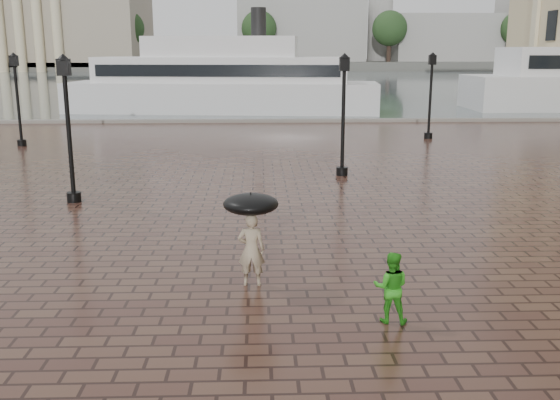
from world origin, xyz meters
name	(u,v)px	position (x,y,z in m)	size (l,w,h in m)	color
ground	(270,344)	(0.00, 0.00, 0.00)	(300.00, 300.00, 0.00)	#3A211A
harbour_water	(260,80)	(0.00, 92.00, 0.00)	(240.00, 240.00, 0.00)	#434F52
quay_edge	(261,122)	(0.00, 32.00, 0.00)	(80.00, 0.60, 0.30)	slate
far_shore	(259,64)	(0.00, 160.00, 1.00)	(300.00, 60.00, 2.00)	#4C4C47
museum	(24,9)	(-55.00, 144.61, 13.91)	(57.00, 32.50, 26.00)	gray
distant_skyline	(452,30)	(48.14, 150.00, 9.45)	(102.50, 22.00, 33.00)	#999791
far_trees	(259,29)	(0.00, 138.00, 9.42)	(188.00, 8.00, 13.50)	#2D2119
street_lamps	(227,106)	(-1.50, 17.50, 2.33)	(21.44, 14.44, 4.40)	black
adult_pedestrian	(251,250)	(-0.33, 2.64, 0.75)	(0.55, 0.36, 1.50)	tan
child_pedestrian	(391,287)	(2.12, 0.80, 0.64)	(0.62, 0.48, 1.28)	#2B981C
ferry_near	(222,81)	(-2.93, 39.10, 2.32)	(23.99, 8.15, 7.72)	silver
umbrella	(251,204)	(-0.33, 2.64, 1.70)	(1.10, 1.10, 1.09)	black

